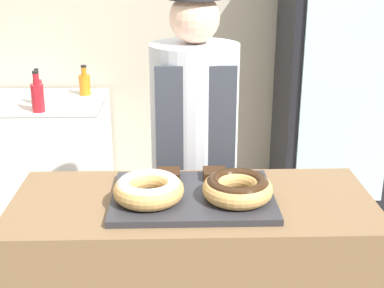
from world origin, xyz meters
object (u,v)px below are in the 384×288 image
(beverage_fridge, at_px, (335,81))
(bottle_orange, at_px, (85,84))
(brownie_back_right, at_px, (215,174))
(brownie_back_left, at_px, (169,174))
(chest_freezer, at_px, (34,159))
(donut_chocolate_glaze, at_px, (238,187))
(bottle_red_b, at_px, (38,91))
(serving_tray, at_px, (193,197))
(baker_person, at_px, (194,160))
(donut_light_glaze, at_px, (149,188))
(bottle_red, at_px, (38,96))

(beverage_fridge, distance_m, bottle_orange, 1.71)
(brownie_back_right, bearing_deg, bottle_orange, 114.36)
(brownie_back_left, relative_size, brownie_back_right, 1.00)
(chest_freezer, height_order, bottle_orange, bottle_orange)
(donut_chocolate_glaze, bearing_deg, chest_freezer, 124.33)
(brownie_back_left, bearing_deg, bottle_red_b, 120.20)
(serving_tray, bearing_deg, baker_person, 87.54)
(donut_chocolate_glaze, xyz_separation_m, beverage_fridge, (0.85, 1.77, -0.03))
(donut_light_glaze, bearing_deg, chest_freezer, 116.85)
(baker_person, bearing_deg, serving_tray, -92.46)
(chest_freezer, height_order, bottle_red_b, bottle_red_b)
(baker_person, distance_m, bottle_red, 1.30)
(donut_chocolate_glaze, height_order, bottle_orange, bottle_orange)
(donut_light_glaze, distance_m, beverage_fridge, 2.12)
(brownie_back_right, relative_size, bottle_red_b, 0.37)
(chest_freezer, distance_m, bottle_red, 0.61)
(chest_freezer, bearing_deg, brownie_back_left, -58.63)
(serving_tray, distance_m, chest_freezer, 2.10)
(brownie_back_right, height_order, bottle_red_b, bottle_red_b)
(serving_tray, distance_m, donut_light_glaze, 0.17)
(donut_light_glaze, xyz_separation_m, brownie_back_left, (0.07, 0.19, -0.03))
(brownie_back_left, xyz_separation_m, baker_person, (0.11, 0.42, -0.10))
(donut_chocolate_glaze, distance_m, bottle_red, 1.85)
(serving_tray, bearing_deg, donut_chocolate_glaze, -16.06)
(chest_freezer, bearing_deg, brownie_back_right, -54.16)
(donut_light_glaze, distance_m, bottle_red_b, 1.85)
(brownie_back_left, height_order, bottle_red_b, bottle_red_b)
(donut_chocolate_glaze, relative_size, chest_freezer, 0.25)
(serving_tray, distance_m, bottle_red, 1.72)
(brownie_back_left, height_order, chest_freezer, brownie_back_left)
(baker_person, height_order, beverage_fridge, beverage_fridge)
(serving_tray, relative_size, brownie_back_left, 6.67)
(brownie_back_left, relative_size, beverage_fridge, 0.04)
(donut_chocolate_glaze, height_order, brownie_back_right, donut_chocolate_glaze)
(brownie_back_left, height_order, bottle_red, bottle_red)
(serving_tray, xyz_separation_m, bottle_red, (-0.92, 1.46, 0.00))
(serving_tray, height_order, donut_light_glaze, donut_light_glaze)
(beverage_fridge, bearing_deg, donut_light_glaze, -123.30)
(donut_light_glaze, distance_m, donut_chocolate_glaze, 0.31)
(beverage_fridge, bearing_deg, brownie_back_right, -120.12)
(donut_light_glaze, distance_m, chest_freezer, 2.08)
(donut_chocolate_glaze, relative_size, bottle_red_b, 1.06)
(chest_freezer, bearing_deg, serving_tray, -58.61)
(bottle_red, bearing_deg, brownie_back_right, -52.64)
(brownie_back_left, xyz_separation_m, bottle_orange, (-0.60, 1.73, -0.04))
(beverage_fridge, relative_size, bottle_red_b, 8.28)
(bottle_red_b, bearing_deg, chest_freezer, 135.03)
(beverage_fridge, bearing_deg, chest_freezer, 179.82)
(beverage_fridge, bearing_deg, bottle_orange, 175.11)
(brownie_back_left, height_order, beverage_fridge, beverage_fridge)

